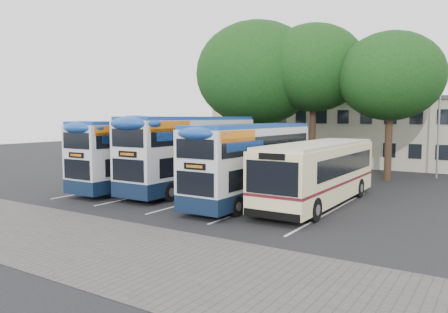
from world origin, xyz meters
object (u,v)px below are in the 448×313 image
tree_mid (314,68)px  bus_single (319,170)px  lamp_post (439,109)px  bus_dd_left (143,151)px  bus_dd_right (251,160)px  tree_left (257,74)px  bus_dd_mid (192,150)px  tree_right (391,76)px

tree_mid → bus_single: tree_mid is taller
lamp_post → tree_mid: (-8.57, -2.81, 3.15)m
tree_mid → bus_dd_left: (-6.60, -11.99, -5.89)m
bus_dd_right → bus_single: bus_dd_right is taller
tree_left → bus_dd_left: 12.94m
bus_dd_left → bus_single: bus_dd_left is taller
lamp_post → bus_dd_mid: 18.51m
lamp_post → bus_dd_left: (-15.17, -14.80, -2.74)m
tree_right → bus_dd_right: 13.80m
tree_left → tree_mid: 4.70m
tree_right → bus_single: size_ratio=0.97×
tree_left → bus_dd_right: bearing=-62.7°
tree_right → bus_dd_mid: 14.90m
lamp_post → tree_mid: bearing=-161.9°
bus_single → tree_left: bearing=131.5°
tree_mid → bus_dd_right: 13.92m
tree_mid → bus_dd_mid: 12.93m
tree_left → bus_single: 15.43m
tree_left → tree_right: size_ratio=1.18×
tree_right → bus_dd_right: size_ratio=1.05×
tree_left → bus_single: (9.36, -10.57, -6.21)m
lamp_post → tree_left: 13.96m
tree_right → bus_dd_mid: size_ratio=0.96×
bus_dd_mid → tree_right: bearing=49.3°
tree_right → bus_dd_mid: (-9.19, -10.69, -4.81)m
bus_dd_right → bus_dd_mid: bearing=163.9°
tree_left → bus_dd_right: tree_left is taller
tree_left → lamp_post: bearing=14.1°
lamp_post → bus_single: (-3.88, -13.91, -3.28)m
tree_left → bus_dd_left: bearing=-99.6°
tree_right → bus_dd_left: tree_right is taller
bus_dd_right → bus_single: (3.20, 1.38, -0.46)m
tree_mid → bus_dd_mid: bearing=-107.1°
tree_mid → lamp_post: bearing=18.1°
tree_mid → bus_dd_right: (1.50, -12.48, -5.97)m
tree_mid → bus_dd_right: size_ratio=1.18×
lamp_post → tree_mid: tree_mid is taller
bus_dd_right → tree_mid: bearing=96.8°
bus_dd_right → bus_single: bearing=23.4°
tree_mid → bus_single: 13.66m
bus_dd_left → bus_dd_right: 8.11m
bus_single → tree_mid: bearing=112.9°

